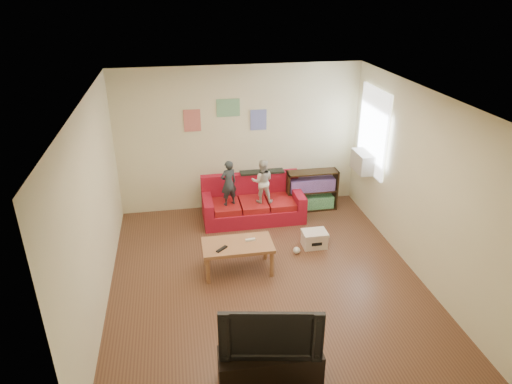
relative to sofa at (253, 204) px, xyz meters
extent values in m
cube|color=brown|center=(-0.14, -1.94, -0.27)|extent=(4.50, 5.00, 0.01)
cube|color=white|center=(-0.14, -1.94, 2.44)|extent=(4.50, 5.00, 0.01)
cube|color=beige|center=(-0.14, 0.56, 1.08)|extent=(4.50, 0.01, 2.70)
cube|color=beige|center=(-0.14, -4.45, 1.08)|extent=(4.50, 0.01, 2.70)
cube|color=beige|center=(-2.40, -1.94, 1.08)|extent=(0.01, 5.00, 2.70)
cube|color=beige|center=(2.11, -1.94, 1.08)|extent=(0.01, 5.00, 2.70)
cube|color=#A31126|center=(0.00, -0.06, -0.13)|extent=(1.82, 0.82, 0.27)
cube|color=#A31126|center=(0.00, 0.27, 0.26)|extent=(1.82, 0.16, 0.50)
cube|color=#A31126|center=(-0.83, -0.06, 0.12)|extent=(0.16, 0.82, 0.23)
cube|color=#A31126|center=(0.83, -0.06, 0.12)|extent=(0.16, 0.82, 0.23)
cube|color=maroon|center=(-0.50, -0.13, 0.06)|extent=(0.47, 0.62, 0.11)
cube|color=maroon|center=(0.00, -0.13, 0.06)|extent=(0.47, 0.62, 0.11)
cube|color=maroon|center=(0.50, -0.13, 0.06)|extent=(0.47, 0.62, 0.11)
cube|color=black|center=(0.23, 0.27, 0.51)|extent=(0.82, 0.20, 0.04)
imported|color=#293136|center=(-0.45, -0.16, 0.53)|extent=(0.35, 0.29, 0.83)
imported|color=silver|center=(0.15, -0.16, 0.52)|extent=(0.43, 0.36, 0.80)
cube|color=#9E6842|center=(-0.51, -1.66, 0.18)|extent=(1.05, 0.58, 0.05)
cylinder|color=#9E6842|center=(-0.98, -1.89, -0.06)|extent=(0.06, 0.06, 0.42)
cylinder|color=#9E6842|center=(-0.04, -1.89, -0.06)|extent=(0.06, 0.06, 0.42)
cylinder|color=#9E6842|center=(-0.98, -1.42, -0.06)|extent=(0.06, 0.06, 0.42)
cylinder|color=#9E6842|center=(-0.04, -1.42, -0.06)|extent=(0.06, 0.06, 0.42)
cube|color=black|center=(-0.76, -1.78, 0.21)|extent=(0.18, 0.17, 0.02)
cube|color=silver|center=(-0.31, -1.61, 0.22)|extent=(0.15, 0.06, 0.03)
cube|color=black|center=(0.68, 0.13, 0.12)|extent=(0.03, 0.29, 0.78)
cube|color=black|center=(1.63, 0.13, 0.12)|extent=(0.03, 0.29, 0.78)
cube|color=black|center=(1.16, 0.13, -0.25)|extent=(0.98, 0.29, 0.03)
cube|color=black|center=(1.16, 0.13, 0.50)|extent=(0.98, 0.29, 0.03)
cube|color=black|center=(1.16, 0.13, 0.12)|extent=(0.92, 0.29, 0.02)
cube|color=#3F8C59|center=(1.16, 0.13, -0.12)|extent=(0.86, 0.25, 0.23)
cube|color=#583F8C|center=(1.16, 0.13, 0.25)|extent=(0.86, 0.25, 0.23)
cube|color=white|center=(2.08, -0.29, 1.37)|extent=(0.04, 1.08, 1.48)
cube|color=#B7B2A3|center=(1.96, -0.29, 0.81)|extent=(0.28, 0.55, 0.35)
cube|color=#D87266|center=(-0.99, 0.54, 1.48)|extent=(0.30, 0.01, 0.40)
cube|color=#72B27F|center=(-0.34, 0.54, 1.68)|extent=(0.42, 0.01, 0.32)
cube|color=#727FCC|center=(0.21, 0.54, 1.43)|extent=(0.30, 0.01, 0.38)
cube|color=#F1DFCD|center=(0.83, -1.20, -0.15)|extent=(0.38, 0.29, 0.23)
cube|color=#F1DFCD|center=(0.83, -1.20, -0.02)|extent=(0.40, 0.31, 0.05)
cube|color=black|center=(0.83, -1.35, -0.14)|extent=(0.17, 0.00, 0.06)
cube|color=black|center=(-0.47, -3.82, -0.06)|extent=(1.13, 0.40, 0.42)
imported|color=black|center=(-0.47, -3.82, 0.46)|extent=(1.08, 0.34, 0.62)
sphere|color=white|center=(0.49, -1.36, -0.21)|extent=(0.12, 0.12, 0.11)
camera|label=1|loc=(-1.28, -7.41, 3.76)|focal=32.00mm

